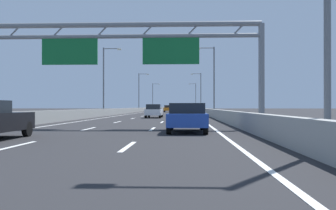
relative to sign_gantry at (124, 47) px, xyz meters
name	(u,v)px	position (x,y,z in m)	size (l,w,h in m)	color
ground_plane	(171,111)	(0.07, 76.91, -4.83)	(260.00, 260.00, 0.00)	#262628
lane_dash_left_1	(16,146)	(-1.73, -10.59, -4.82)	(0.16, 3.00, 0.01)	white
lane_dash_left_2	(89,129)	(-1.73, -1.59, -4.82)	(0.16, 3.00, 0.01)	white
lane_dash_left_3	(117,122)	(-1.73, 7.41, -4.82)	(0.16, 3.00, 0.01)	white
lane_dash_left_4	(133,118)	(-1.73, 16.41, -4.82)	(0.16, 3.00, 0.01)	white
lane_dash_left_5	(143,116)	(-1.73, 25.41, -4.82)	(0.16, 3.00, 0.01)	white
lane_dash_left_6	(149,115)	(-1.73, 34.41, -4.82)	(0.16, 3.00, 0.01)	white
lane_dash_left_7	(154,113)	(-1.73, 43.41, -4.82)	(0.16, 3.00, 0.01)	white
lane_dash_left_8	(158,113)	(-1.73, 52.41, -4.82)	(0.16, 3.00, 0.01)	white
lane_dash_left_9	(160,112)	(-1.73, 61.41, -4.82)	(0.16, 3.00, 0.01)	white
lane_dash_left_10	(163,111)	(-1.73, 70.41, -4.82)	(0.16, 3.00, 0.01)	white
lane_dash_left_11	(165,111)	(-1.73, 79.41, -4.82)	(0.16, 3.00, 0.01)	white
lane_dash_left_12	(166,111)	(-1.73, 88.41, -4.82)	(0.16, 3.00, 0.01)	white
lane_dash_left_13	(168,110)	(-1.73, 97.41, -4.82)	(0.16, 3.00, 0.01)	white
lane_dash_left_14	(169,110)	(-1.73, 106.41, -4.82)	(0.16, 3.00, 0.01)	white
lane_dash_left_15	(170,110)	(-1.73, 115.41, -4.82)	(0.16, 3.00, 0.01)	white
lane_dash_left_16	(171,110)	(-1.73, 124.41, -4.82)	(0.16, 3.00, 0.01)	white
lane_dash_left_17	(171,109)	(-1.73, 133.41, -4.82)	(0.16, 3.00, 0.01)	white
lane_dash_right_1	(128,147)	(1.87, -10.59, -4.82)	(0.16, 3.00, 0.01)	white
lane_dash_right_2	(152,129)	(1.87, -1.59, -4.82)	(0.16, 3.00, 0.01)	white
lane_dash_right_3	(162,122)	(1.87, 7.41, -4.82)	(0.16, 3.00, 0.01)	white
lane_dash_right_4	(167,118)	(1.87, 16.41, -4.82)	(0.16, 3.00, 0.01)	white
lane_dash_right_5	(170,116)	(1.87, 25.41, -4.82)	(0.16, 3.00, 0.01)	white
lane_dash_right_6	(173,115)	(1.87, 34.41, -4.82)	(0.16, 3.00, 0.01)	white
lane_dash_right_7	(174,113)	(1.87, 43.41, -4.82)	(0.16, 3.00, 0.01)	white
lane_dash_right_8	(175,113)	(1.87, 52.41, -4.82)	(0.16, 3.00, 0.01)	white
lane_dash_right_9	(176,112)	(1.87, 61.41, -4.82)	(0.16, 3.00, 0.01)	white
lane_dash_right_10	(177,111)	(1.87, 70.41, -4.82)	(0.16, 3.00, 0.01)	white
lane_dash_right_11	(178,111)	(1.87, 79.41, -4.82)	(0.16, 3.00, 0.01)	white
lane_dash_right_12	(178,111)	(1.87, 88.41, -4.82)	(0.16, 3.00, 0.01)	white
lane_dash_right_13	(179,110)	(1.87, 97.41, -4.82)	(0.16, 3.00, 0.01)	white
lane_dash_right_14	(179,110)	(1.87, 106.41, -4.82)	(0.16, 3.00, 0.01)	white
lane_dash_right_15	(179,110)	(1.87, 115.41, -4.82)	(0.16, 3.00, 0.01)	white
lane_dash_right_16	(180,110)	(1.87, 124.41, -4.82)	(0.16, 3.00, 0.01)	white
lane_dash_right_17	(180,109)	(1.87, 133.41, -4.82)	(0.16, 3.00, 0.01)	white
edge_line_left	(147,112)	(-5.18, 64.91, -4.82)	(0.16, 176.00, 0.01)	white
edge_line_right	(191,112)	(5.32, 64.91, -4.82)	(0.16, 176.00, 0.01)	white
barrier_left	(149,109)	(-6.83, 86.91, -4.35)	(0.45, 220.00, 0.95)	#9E9E99
barrier_right	(195,109)	(6.97, 86.91, -4.35)	(0.45, 220.00, 0.95)	#9E9E99
sign_gantry	(124,47)	(0.00, 0.00, 0.00)	(16.68, 0.36, 6.36)	gray
streetlamp_left_mid	(105,77)	(-7.40, 29.10, 0.57)	(2.58, 0.28, 9.50)	slate
streetlamp_right_mid	(212,76)	(7.53, 29.10, 0.57)	(2.58, 0.28, 9.50)	slate
streetlamp_left_far	(140,90)	(-7.40, 69.51, 0.57)	(2.58, 0.28, 9.50)	slate
streetlamp_right_far	(200,90)	(7.53, 69.51, 0.57)	(2.58, 0.28, 9.50)	slate
streetlamp_left_distant	(153,95)	(-7.40, 109.92, 0.57)	(2.58, 0.28, 9.50)	slate
streetlamp_right_distant	(195,95)	(7.53, 109.92, 0.57)	(2.58, 0.28, 9.50)	slate
blue_car	(187,117)	(3.77, -3.87, -4.09)	(1.88, 4.43, 1.42)	#2347AD
white_car	(154,111)	(0.30, 18.82, -4.07)	(1.73, 4.69, 1.50)	silver
orange_car	(168,109)	(0.01, 60.26, -4.06)	(1.75, 4.55, 1.53)	orange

